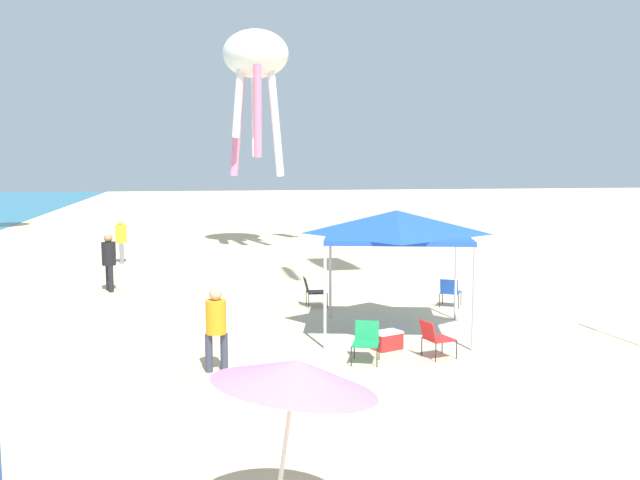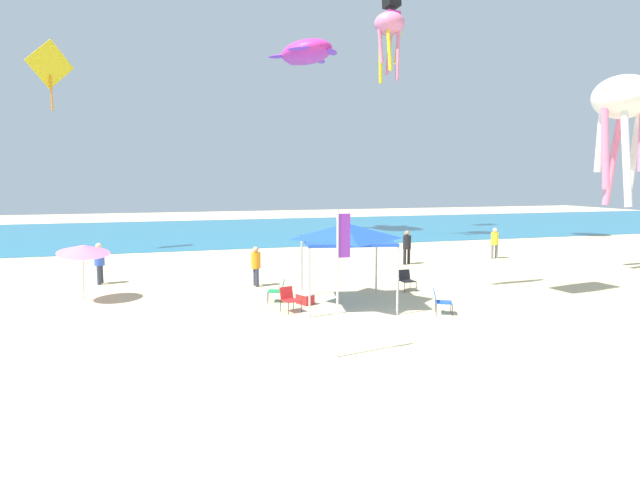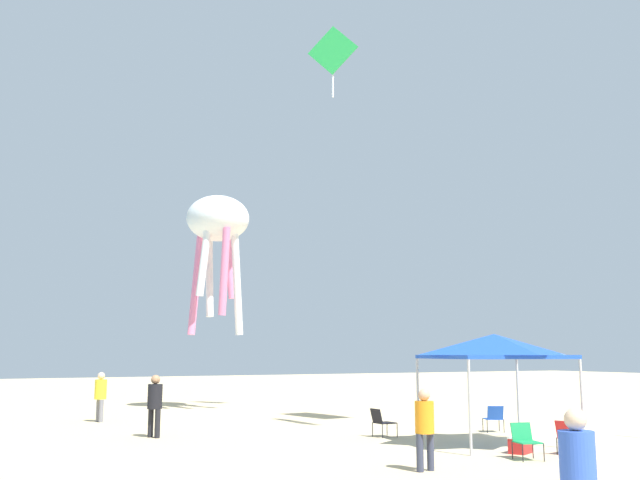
# 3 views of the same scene
# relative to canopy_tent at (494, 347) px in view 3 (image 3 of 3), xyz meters

# --- Properties ---
(ground) EXTENTS (120.00, 120.00, 0.10)m
(ground) POSITION_rel_canopy_tent_xyz_m (0.26, -3.58, -2.65)
(ground) COLOR #D6BC8C
(canopy_tent) EXTENTS (3.54, 3.77, 2.94)m
(canopy_tent) POSITION_rel_canopy_tent_xyz_m (0.00, 0.00, 0.00)
(canopy_tent) COLOR #B7B7BC
(canopy_tent) RESTS_ON ground
(folding_chair_facing_ocean) EXTENTS (0.56, 0.64, 0.82)m
(folding_chair_facing_ocean) POSITION_rel_canopy_tent_xyz_m (3.17, 1.61, -2.12)
(folding_chair_facing_ocean) COLOR black
(folding_chair_facing_ocean) RESTS_ON ground
(folding_chair_right_of_tent) EXTENTS (0.79, 0.74, 0.82)m
(folding_chair_right_of_tent) POSITION_rel_canopy_tent_xyz_m (2.58, -2.15, -2.12)
(folding_chair_right_of_tent) COLOR black
(folding_chair_right_of_tent) RESTS_ON ground
(folding_chair_left_of_tent) EXTENTS (0.75, 0.67, 0.82)m
(folding_chair_left_of_tent) POSITION_rel_canopy_tent_xyz_m (-2.22, 1.14, -2.12)
(folding_chair_left_of_tent) COLOR black
(folding_chair_left_of_tent) RESTS_ON ground
(folding_chair_near_cooler) EXTENTS (0.68, 0.75, 0.82)m
(folding_chair_near_cooler) POSITION_rel_canopy_tent_xyz_m (-2.18, -0.33, -2.12)
(folding_chair_near_cooler) COLOR black
(folding_chair_near_cooler) RESTS_ON ground
(cooler_box) EXTENTS (0.64, 0.73, 0.40)m
(cooler_box) POSITION_rel_canopy_tent_xyz_m (-1.38, 0.50, -2.40)
(cooler_box) COLOR red
(cooler_box) RESTS_ON ground
(person_near_umbrella) EXTENTS (0.46, 0.43, 1.79)m
(person_near_umbrella) POSITION_rel_canopy_tent_xyz_m (6.12, 7.56, -1.55)
(person_near_umbrella) COLOR black
(person_near_umbrella) RESTS_ON ground
(person_watching_sky) EXTENTS (0.47, 0.42, 1.75)m
(person_watching_sky) POSITION_rel_canopy_tent_xyz_m (11.80, 7.98, -1.57)
(person_watching_sky) COLOR slate
(person_watching_sky) RESTS_ON ground
(person_kite_handler) EXTENTS (0.40, 0.45, 1.68)m
(person_kite_handler) POSITION_rel_canopy_tent_xyz_m (-2.52, 4.19, -1.61)
(person_kite_handler) COLOR #33384C
(person_kite_handler) RESTS_ON ground
(person_by_tent) EXTENTS (0.42, 0.47, 1.78)m
(person_by_tent) POSITION_rel_canopy_tent_xyz_m (-8.85, 6.58, -1.55)
(person_by_tent) COLOR #33384C
(person_by_tent) RESTS_ON ground
(kite_octopus_white) EXTENTS (2.77, 2.77, 6.15)m
(kite_octopus_white) POSITION_rel_canopy_tent_xyz_m (14.75, 2.64, 5.40)
(kite_octopus_white) COLOR white
(kite_diamond_green) EXTENTS (1.68, 1.59, 3.25)m
(kite_diamond_green) POSITION_rel_canopy_tent_xyz_m (10.56, -0.89, 12.60)
(kite_diamond_green) COLOR green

